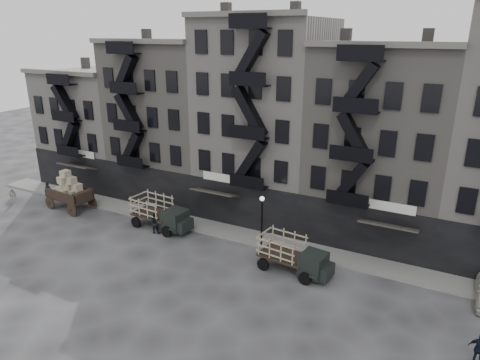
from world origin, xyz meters
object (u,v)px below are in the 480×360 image
at_px(stake_truck_east, 293,253).
at_px(policeman, 480,349).
at_px(pedestrian_mid, 155,223).
at_px(horse, 11,194).
at_px(wagon, 68,187).
at_px(stake_truck_west, 160,211).
at_px(pedestrian_west, 48,192).

xyz_separation_m(stake_truck_east, policeman, (11.49, -4.01, -0.57)).
xyz_separation_m(pedestrian_mid, policeman, (23.87, -4.48, 0.01)).
height_order(horse, wagon, wagon).
bearing_deg(stake_truck_east, stake_truck_west, -179.52).
bearing_deg(pedestrian_west, horse, -178.82).
height_order(horse, pedestrian_mid, pedestrian_mid).
xyz_separation_m(wagon, stake_truck_west, (10.31, 0.52, -0.57)).
height_order(stake_truck_east, pedestrian_mid, stake_truck_east).
bearing_deg(pedestrian_west, policeman, -31.93).
distance_m(wagon, stake_truck_west, 10.34).
relative_size(stake_truck_west, stake_truck_east, 1.04).
distance_m(wagon, policeman, 34.72).
height_order(stake_truck_west, policeman, stake_truck_west).
relative_size(wagon, pedestrian_west, 2.37).
relative_size(horse, policeman, 0.96).
bearing_deg(wagon, pedestrian_west, 179.67).
height_order(horse, stake_truck_east, stake_truck_east).
xyz_separation_m(stake_truck_west, stake_truck_east, (12.54, -1.44, -0.08)).
bearing_deg(policeman, wagon, 6.02).
bearing_deg(horse, policeman, -78.01).
distance_m(stake_truck_west, stake_truck_east, 12.63).
bearing_deg(pedestrian_west, stake_truck_west, -23.07).
distance_m(stake_truck_east, policeman, 12.18).
bearing_deg(stake_truck_east, pedestrian_mid, -175.11).
relative_size(wagon, pedestrian_mid, 2.53).
distance_m(stake_truck_west, policeman, 24.65).
xyz_separation_m(horse, wagon, (6.76, 1.33, 1.39)).
bearing_deg(stake_truck_west, pedestrian_mid, -76.11).
height_order(stake_truck_east, policeman, stake_truck_east).
bearing_deg(policeman, pedestrian_mid, 3.57).
relative_size(stake_truck_west, policeman, 3.04).
relative_size(horse, pedestrian_mid, 0.98).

